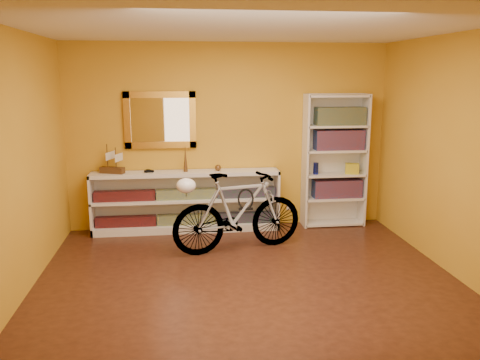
{
  "coord_description": "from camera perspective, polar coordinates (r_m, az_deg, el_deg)",
  "views": [
    {
      "loc": [
        -0.69,
        -4.9,
        2.15
      ],
      "look_at": [
        0.0,
        0.7,
        0.95
      ],
      "focal_mm": 36.86,
      "sensor_mm": 36.0,
      "label": 1
    }
  ],
  "objects": [
    {
      "name": "u_lock",
      "position": [
        6.09,
        0.67,
        -2.23
      ],
      "size": [
        0.2,
        0.02,
        0.2
      ],
      "primitive_type": "torus",
      "rotation": [
        1.57,
        0.0,
        0.0
      ],
      "color": "black",
      "rests_on": "bicycle"
    },
    {
      "name": "helmet",
      "position": [
        5.81,
        -6.27,
        -0.65
      ],
      "size": [
        0.23,
        0.22,
        0.18
      ],
      "primitive_type": "ellipsoid",
      "color": "white",
      "rests_on": "bicycle"
    },
    {
      "name": "wall_socket",
      "position": [
        7.32,
        5.78,
        -3.1
      ],
      "size": [
        0.09,
        0.02,
        0.09
      ],
      "primitive_type": "cube",
      "color": "silver",
      "rests_on": "back_wall"
    },
    {
      "name": "decorative_orb",
      "position": [
        6.85,
        -2.56,
        1.43
      ],
      "size": [
        0.09,
        0.09,
        0.09
      ],
      "primitive_type": "sphere",
      "color": "brown",
      "rests_on": "console_unit"
    },
    {
      "name": "yellow_bag",
      "position": [
        7.25,
        12.85,
        1.29
      ],
      "size": [
        0.22,
        0.18,
        0.15
      ],
      "primitive_type": "cube",
      "rotation": [
        0.0,
        0.0,
        -0.31
      ],
      "color": "gold",
      "rests_on": "bookcase"
    },
    {
      "name": "floor",
      "position": [
        5.4,
        0.93,
        -11.53
      ],
      "size": [
        4.5,
        4.0,
        0.01
      ],
      "primitive_type": "cube",
      "color": "#33170E",
      "rests_on": "ground"
    },
    {
      "name": "red_tin",
      "position": [
        7.08,
        9.47,
        7.02
      ],
      "size": [
        0.17,
        0.17,
        0.18
      ],
      "primitive_type": "cube",
      "rotation": [
        0.0,
        0.0,
        -0.32
      ],
      "color": "maroon",
      "rests_on": "bookcase"
    },
    {
      "name": "book_row_a",
      "position": [
        7.28,
        11.15,
        -0.95
      ],
      "size": [
        0.7,
        0.22,
        0.26
      ],
      "primitive_type": "cube",
      "color": "maroon",
      "rests_on": "bookcase"
    },
    {
      "name": "cd_row_upper",
      "position": [
        6.89,
        -6.24,
        -1.63
      ],
      "size": [
        2.5,
        0.13,
        0.14
      ],
      "primitive_type": "cube",
      "color": "navy",
      "rests_on": "console_unit"
    },
    {
      "name": "ceiling",
      "position": [
        4.97,
        1.04,
        17.26
      ],
      "size": [
        4.5,
        4.0,
        0.01
      ],
      "primitive_type": "cube",
      "color": "silver",
      "rests_on": "ground"
    },
    {
      "name": "book_row_c",
      "position": [
        7.13,
        11.49,
        7.26
      ],
      "size": [
        0.7,
        0.22,
        0.25
      ],
      "primitive_type": "cube",
      "color": "navy",
      "rests_on": "bookcase"
    },
    {
      "name": "bicycle",
      "position": [
        6.09,
        -0.22,
        -3.68
      ],
      "size": [
        0.83,
        1.76,
        1.0
      ],
      "primitive_type": "imported",
      "rotation": [
        0.0,
        0.0,
        1.81
      ],
      "color": "silver",
      "rests_on": "floor"
    },
    {
      "name": "book_row_b",
      "position": [
        7.16,
        11.38,
        4.59
      ],
      "size": [
        0.7,
        0.22,
        0.28
      ],
      "primitive_type": "cube",
      "color": "maroon",
      "rests_on": "bookcase"
    },
    {
      "name": "travel_mug",
      "position": [
        7.11,
        8.77,
        1.32
      ],
      "size": [
        0.07,
        0.07,
        0.17
      ],
      "primitive_type": "cylinder",
      "color": "navy",
      "rests_on": "bookcase"
    },
    {
      "name": "left_wall",
      "position": [
        5.21,
        -24.4,
        1.54
      ],
      "size": [
        0.01,
        4.0,
        2.6
      ],
      "primitive_type": "cube",
      "color": "#C58B1D",
      "rests_on": "ground"
    },
    {
      "name": "back_wall",
      "position": [
        6.99,
        -1.32,
        5.02
      ],
      "size": [
        4.5,
        0.01,
        2.6
      ],
      "primitive_type": "cube",
      "color": "#C58B1D",
      "rests_on": "ground"
    },
    {
      "name": "model_ship",
      "position": [
        6.87,
        -14.64,
        2.38
      ],
      "size": [
        0.36,
        0.24,
        0.4
      ],
      "primitive_type": null,
      "rotation": [
        0.0,
        0.0,
        -0.37
      ],
      "color": "#3A2310",
      "rests_on": "console_unit"
    },
    {
      "name": "gilt_mirror",
      "position": [
        6.9,
        -9.23,
        6.86
      ],
      "size": [
        0.98,
        0.06,
        0.78
      ],
      "primitive_type": "cube",
      "color": "#9B691C",
      "rests_on": "back_wall"
    },
    {
      "name": "cd_row_lower",
      "position": [
        6.98,
        -6.17,
        -4.54
      ],
      "size": [
        2.5,
        0.13,
        0.14
      ],
      "primitive_type": "cube",
      "color": "black",
      "rests_on": "console_unit"
    },
    {
      "name": "bookcase",
      "position": [
        7.19,
        10.9,
        2.18
      ],
      "size": [
        0.9,
        0.3,
        1.9
      ],
      "primitive_type": null,
      "color": "silver",
      "rests_on": "floor"
    },
    {
      "name": "console_unit",
      "position": [
        6.93,
        -6.22,
        -2.47
      ],
      "size": [
        2.6,
        0.35,
        0.85
      ],
      "primitive_type": null,
      "color": "silver",
      "rests_on": "floor"
    },
    {
      "name": "bronze_ornament",
      "position": [
        6.81,
        -6.34,
        2.44
      ],
      "size": [
        0.06,
        0.06,
        0.35
      ],
      "primitive_type": "cone",
      "color": "brown",
      "rests_on": "console_unit"
    },
    {
      "name": "right_wall",
      "position": [
        5.78,
        23.73,
        2.53
      ],
      "size": [
        0.01,
        4.0,
        2.6
      ],
      "primitive_type": "cube",
      "color": "#C58B1D",
      "rests_on": "ground"
    },
    {
      "name": "toy_car",
      "position": [
        6.85,
        -10.48,
        0.88
      ],
      "size": [
        0.0,
        0.01,
        0.0
      ],
      "primitive_type": "imported",
      "rotation": [
        0.0,
        0.0,
        1.78
      ],
      "color": "black",
      "rests_on": "console_unit"
    }
  ]
}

